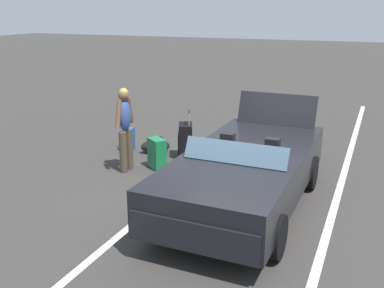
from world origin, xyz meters
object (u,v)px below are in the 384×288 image
Objects in this scene: suitcase_medium_bright at (157,154)px; suitcase_small_carryon at (129,139)px; duffel_bag at (155,146)px; traveler_person at (125,125)px; suitcase_large_black at (185,141)px; convertible_car at (241,178)px.

suitcase_medium_bright is 1.41m from suitcase_small_carryon.
traveler_person reaches higher than duffel_bag.
suitcase_large_black is 0.62× the size of traveler_person.
suitcase_medium_bright is at bearing -47.68° from suitcase_small_carryon.
suitcase_small_carryon is at bearing 121.06° from traveler_person.
duffel_bag is at bearing 91.91° from traveler_person.
suitcase_medium_bright is at bearing -120.62° from convertible_car.
convertible_car reaches higher than suitcase_large_black.
convertible_car is at bearing -18.22° from traveler_person.
traveler_person is (1.22, 0.00, 0.77)m from duffel_bag.
suitcase_small_carryon is at bearing -84.85° from duffel_bag.
suitcase_medium_bright is at bearing 50.64° from suitcase_large_black.
suitcase_small_carryon is (-2.13, -3.29, -0.34)m from convertible_car.
suitcase_large_black is at bearing 20.04° from suitcase_medium_bright.
suitcase_medium_bright is 0.78× the size of suitcase_small_carryon.
suitcase_medium_bright is (-1.31, -2.14, -0.28)m from convertible_car.
suitcase_large_black is at bearing 88.49° from duffel_bag.
traveler_person is at bearing -72.99° from suitcase_small_carryon.
suitcase_small_carryon is 0.48× the size of traveler_person.
convertible_car is at bearing -45.10° from suitcase_small_carryon.
suitcase_small_carryon is 1.14× the size of duffel_bag.
suitcase_large_black is 1.46× the size of duffel_bag.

